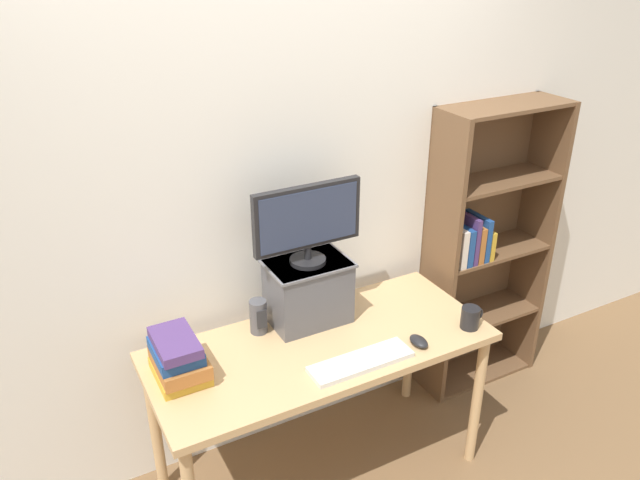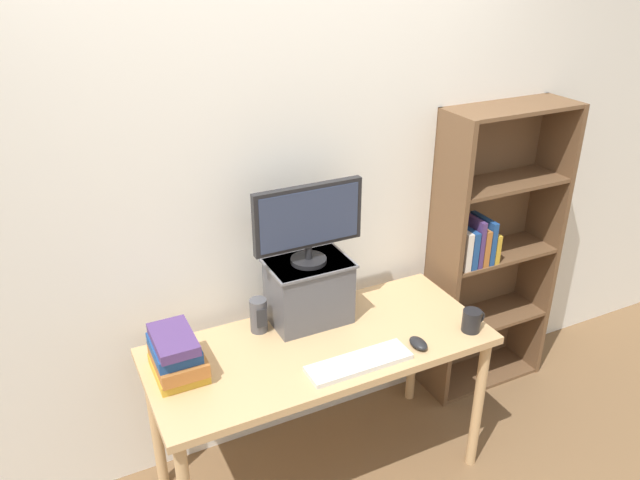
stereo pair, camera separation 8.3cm
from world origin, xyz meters
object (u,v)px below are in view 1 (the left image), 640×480
bookshelf_unit (482,248)px  book_stack (178,358)px  keyboard (361,362)px  desk (321,358)px  coffee_mug (471,318)px  computer_mouse (419,341)px  desk_speaker (258,317)px  computer_monitor (308,221)px  riser_box (308,290)px

bookshelf_unit → book_stack: size_ratio=6.10×
bookshelf_unit → keyboard: 1.20m
desk → coffee_mug: size_ratio=12.94×
bookshelf_unit → keyboard: bookshelf_unit is taller
computer_mouse → book_stack: book_stack is taller
book_stack → desk_speaker: size_ratio=1.67×
computer_monitor → computer_mouse: size_ratio=4.85×
desk → computer_mouse: bearing=-30.0°
bookshelf_unit → book_stack: bookshelf_unit is taller
riser_box → coffee_mug: (0.62, -0.41, -0.11)m
keyboard → book_stack: bearing=158.3°
computer_monitor → book_stack: size_ratio=1.87×
desk → coffee_mug: coffee_mug is taller
bookshelf_unit → keyboard: (-1.09, -0.50, -0.05)m
bookshelf_unit → desk: bearing=-166.3°
desk_speaker → coffee_mug: bearing=-26.1°
riser_box → keyboard: size_ratio=0.82×
keyboard → computer_mouse: bearing=-0.6°
riser_box → computer_mouse: size_ratio=3.61×
keyboard → book_stack: book_stack is taller
desk → keyboard: (0.08, -0.21, 0.10)m
book_stack → coffee_mug: size_ratio=2.29×
computer_monitor → coffee_mug: 0.87m
bookshelf_unit → coffee_mug: bearing=-135.5°
bookshelf_unit → computer_mouse: 0.94m
desk → keyboard: bearing=-70.0°
book_stack → desk_speaker: (0.41, 0.15, -0.01)m
bookshelf_unit → riser_box: size_ratio=4.37×
desk_speaker → desk: bearing=-45.6°
computer_monitor → book_stack: (-0.65, -0.13, -0.41)m
coffee_mug → desk_speaker: bearing=153.9°
keyboard → coffee_mug: (0.58, -0.00, 0.04)m
keyboard → desk_speaker: desk_speaker is taller
book_stack → computer_monitor: bearing=11.1°
desk → keyboard: size_ratio=3.34×
keyboard → book_stack: (-0.69, 0.27, 0.08)m
bookshelf_unit → computer_monitor: bookshelf_unit is taller
bookshelf_unit → riser_box: 1.14m
desk → computer_mouse: size_ratio=14.61×
desk → bookshelf_unit: bookshelf_unit is taller
desk → computer_mouse: (0.37, -0.22, 0.10)m
computer_monitor → keyboard: (0.04, -0.40, -0.49)m
coffee_mug → desk: bearing=161.9°
riser_box → book_stack: riser_box is taller
coffee_mug → desk_speaker: (-0.86, 0.42, 0.03)m
riser_box → desk_speaker: (-0.24, 0.02, -0.08)m
desk → bookshelf_unit: size_ratio=0.93×
bookshelf_unit → desk_speaker: bookshelf_unit is taller
computer_monitor → desk_speaker: (-0.24, 0.02, -0.43)m
desk → computer_monitor: bearing=78.8°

